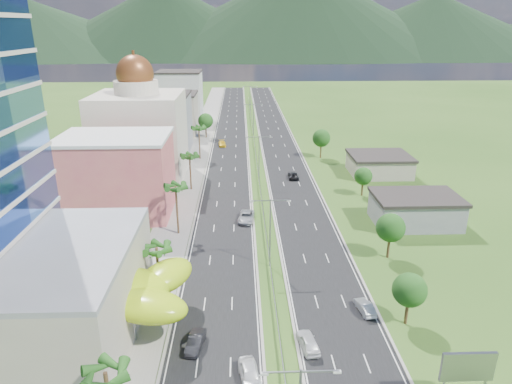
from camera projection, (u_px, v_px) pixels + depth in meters
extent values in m
plane|color=#2D5119|center=(274.00, 303.00, 61.03)|extent=(500.00, 500.00, 0.00)
cube|color=black|center=(230.00, 141.00, 145.15)|extent=(11.00, 260.00, 0.04)
cube|color=black|center=(277.00, 141.00, 145.65)|extent=(11.00, 260.00, 0.04)
cube|color=gray|center=(200.00, 141.00, 144.83)|extent=(7.00, 260.00, 0.12)
cube|color=gray|center=(256.00, 154.00, 128.32)|extent=(0.08, 216.00, 0.28)
cube|color=gray|center=(249.00, 99.00, 224.04)|extent=(0.10, 0.12, 0.70)
cube|color=gray|center=(282.00, 372.00, 33.80)|extent=(2.88, 0.12, 0.12)
cube|color=gray|center=(320.00, 371.00, 33.90)|extent=(2.88, 0.12, 0.12)
cube|color=silver|center=(264.00, 374.00, 33.80)|extent=(0.60, 0.25, 0.18)
cube|color=silver|center=(337.00, 372.00, 33.98)|extent=(0.60, 0.25, 0.18)
cylinder|color=gray|center=(270.00, 233.00, 68.50)|extent=(0.20, 0.20, 11.00)
cube|color=gray|center=(261.00, 201.00, 66.62)|extent=(2.88, 0.12, 0.12)
cube|color=gray|center=(280.00, 200.00, 66.71)|extent=(2.88, 0.12, 0.12)
cube|color=silver|center=(252.00, 201.00, 66.61)|extent=(0.60, 0.25, 0.18)
cube|color=silver|center=(289.00, 201.00, 66.79)|extent=(0.60, 0.25, 0.18)
cylinder|color=gray|center=(259.00, 159.00, 106.00)|extent=(0.20, 0.20, 11.00)
cube|color=gray|center=(253.00, 137.00, 104.12)|extent=(2.88, 0.12, 0.12)
cube|color=gray|center=(265.00, 137.00, 104.21)|extent=(2.88, 0.12, 0.12)
cube|color=silver|center=(247.00, 138.00, 104.11)|extent=(0.60, 0.25, 0.18)
cube|color=silver|center=(271.00, 137.00, 104.29)|extent=(0.60, 0.25, 0.18)
cylinder|color=gray|center=(253.00, 121.00, 148.19)|extent=(0.20, 0.20, 11.00)
cube|color=gray|center=(249.00, 104.00, 146.31)|extent=(2.88, 0.12, 0.12)
cube|color=gray|center=(258.00, 104.00, 146.40)|extent=(2.88, 0.12, 0.12)
cube|color=silver|center=(245.00, 105.00, 146.30)|extent=(0.60, 0.25, 0.18)
cube|color=silver|center=(262.00, 105.00, 146.48)|extent=(0.60, 0.25, 0.18)
cylinder|color=gray|center=(250.00, 99.00, 190.38)|extent=(0.20, 0.20, 11.00)
cube|color=gray|center=(247.00, 86.00, 188.50)|extent=(2.88, 0.12, 0.12)
cube|color=gray|center=(254.00, 86.00, 188.59)|extent=(2.88, 0.12, 0.12)
cube|color=silver|center=(244.00, 87.00, 188.49)|extent=(0.60, 0.25, 0.18)
cube|color=silver|center=(257.00, 87.00, 188.67)|extent=(0.60, 0.25, 0.18)
cube|color=#A89B8A|center=(2.00, 297.00, 52.45)|extent=(30.00, 24.00, 11.00)
cylinder|color=gray|center=(87.00, 302.00, 57.67)|extent=(0.50, 0.50, 4.00)
cylinder|color=gray|center=(134.00, 325.00, 53.22)|extent=(0.50, 0.50, 4.00)
cylinder|color=gray|center=(91.00, 343.00, 50.27)|extent=(0.50, 0.50, 4.00)
cylinder|color=gray|center=(158.00, 301.00, 57.97)|extent=(0.50, 0.50, 4.00)
cube|color=#C9525E|center=(117.00, 177.00, 87.51)|extent=(20.00, 15.00, 15.00)
cube|color=beige|center=(141.00, 136.00, 108.21)|extent=(20.00, 20.00, 20.00)
cylinder|color=beige|center=(136.00, 87.00, 104.23)|extent=(10.00, 10.00, 3.00)
sphere|color=brown|center=(135.00, 74.00, 103.19)|extent=(8.40, 8.40, 8.40)
cube|color=gray|center=(162.00, 123.00, 132.37)|extent=(16.00, 15.00, 16.00)
cube|color=#A89B8A|center=(173.00, 114.00, 153.52)|extent=(16.00, 15.00, 13.00)
cube|color=silver|center=(180.00, 97.00, 174.22)|extent=(16.00, 15.00, 18.00)
cube|color=#D85919|center=(468.00, 367.00, 43.12)|extent=(5.20, 0.35, 3.20)
cube|color=gray|center=(415.00, 211.00, 84.53)|extent=(15.00, 10.00, 5.00)
cube|color=#A89B8A|center=(379.00, 165.00, 112.82)|extent=(14.00, 12.00, 4.40)
cylinder|color=#47301C|center=(158.00, 273.00, 61.10)|extent=(0.36, 0.36, 7.50)
cylinder|color=#47301C|center=(177.00, 210.00, 79.59)|extent=(0.36, 0.36, 9.00)
cylinder|color=#47301C|center=(190.00, 173.00, 101.32)|extent=(0.36, 0.36, 8.00)
cylinder|color=#47301C|center=(199.00, 143.00, 124.62)|extent=(0.36, 0.36, 8.80)
cylinder|color=#47301C|center=(206.00, 130.00, 148.74)|extent=(0.40, 0.40, 4.90)
sphere|color=#23561B|center=(206.00, 121.00, 147.65)|extent=(4.90, 4.90, 4.90)
cylinder|color=#47301C|center=(407.00, 309.00, 56.14)|extent=(0.40, 0.40, 4.20)
sphere|color=#23561B|center=(410.00, 290.00, 55.21)|extent=(4.20, 4.20, 4.20)
cylinder|color=#47301C|center=(389.00, 245.00, 72.12)|extent=(0.40, 0.40, 4.55)
sphere|color=#23561B|center=(391.00, 228.00, 71.11)|extent=(4.55, 4.55, 4.55)
cylinder|color=#47301C|center=(362.00, 187.00, 98.59)|extent=(0.40, 0.40, 3.85)
sphere|color=#23561B|center=(363.00, 176.00, 97.73)|extent=(3.85, 3.85, 3.85)
cylinder|color=#47301C|center=(321.00, 149.00, 126.40)|extent=(0.40, 0.40, 4.90)
sphere|color=#23561B|center=(321.00, 138.00, 125.31)|extent=(4.90, 4.90, 4.90)
imported|color=white|center=(250.00, 374.00, 47.34)|extent=(2.75, 5.25, 1.70)
imported|color=black|center=(195.00, 342.00, 52.29)|extent=(2.30, 4.75, 1.50)
imported|color=#9EA0A5|center=(246.00, 217.00, 86.12)|extent=(3.45, 6.20, 1.64)
imported|color=yellow|center=(222.00, 144.00, 139.12)|extent=(2.56, 5.25, 1.47)
imported|color=silver|center=(308.00, 342.00, 52.27)|extent=(2.57, 4.92, 1.60)
imported|color=#B2B6BB|center=(365.00, 307.00, 58.83)|extent=(2.15, 4.48, 1.41)
imported|color=black|center=(293.00, 175.00, 110.03)|extent=(2.33, 4.97, 1.38)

